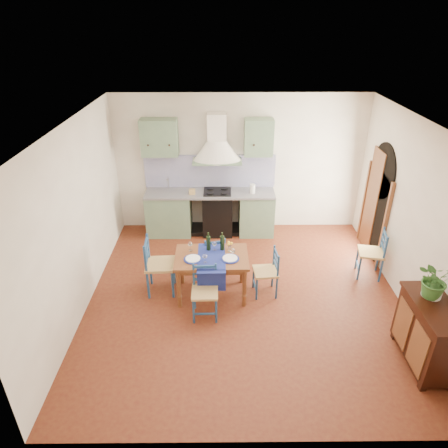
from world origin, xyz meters
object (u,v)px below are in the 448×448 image
(sideboard, at_px, (428,332))
(potted_plant, at_px, (436,280))
(chair_near, at_px, (205,291))
(dining_table, at_px, (212,261))

(sideboard, relative_size, potted_plant, 2.11)
(chair_near, height_order, potted_plant, potted_plant)
(dining_table, xyz_separation_m, chair_near, (-0.10, -0.50, -0.22))
(chair_near, bearing_deg, potted_plant, -14.85)
(potted_plant, bearing_deg, sideboard, -95.97)
(dining_table, height_order, sideboard, dining_table)
(dining_table, distance_m, potted_plant, 3.13)
(dining_table, xyz_separation_m, potted_plant, (2.81, -1.27, 0.54))
(dining_table, bearing_deg, chair_near, -101.11)
(sideboard, distance_m, potted_plant, 0.70)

